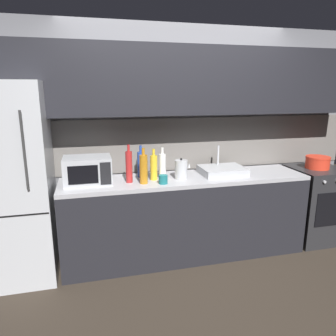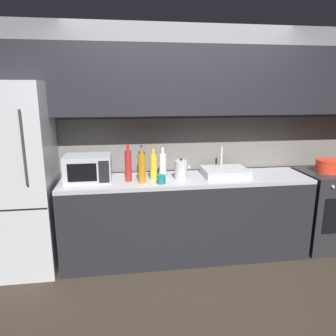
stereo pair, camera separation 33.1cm
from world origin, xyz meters
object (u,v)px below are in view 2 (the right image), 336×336
(wine_bottle_red, at_px, (128,166))
(mug_teal, at_px, (161,179))
(oven_range, at_px, (325,209))
(wine_bottle_blue, at_px, (142,163))
(refrigerator, at_px, (18,180))
(wine_bottle_yellow, at_px, (153,167))
(cooking_pot, at_px, (328,166))
(wine_bottle_amber, at_px, (142,168))
(microwave, at_px, (88,168))
(kettle, at_px, (181,170))
(wine_bottle_white, at_px, (163,165))

(wine_bottle_red, bearing_deg, mug_teal, -22.52)
(oven_range, height_order, wine_bottle_blue, wine_bottle_blue)
(refrigerator, height_order, wine_bottle_red, refrigerator)
(wine_bottle_yellow, bearing_deg, cooking_pot, 0.35)
(wine_bottle_amber, distance_m, mug_teal, 0.22)
(refrigerator, xyz_separation_m, microwave, (0.68, 0.02, 0.09))
(mug_teal, bearing_deg, cooking_pot, 5.18)
(kettle, relative_size, wine_bottle_white, 0.68)
(refrigerator, bearing_deg, microwave, 1.55)
(wine_bottle_white, height_order, cooking_pot, wine_bottle_white)
(oven_range, relative_size, wine_bottle_red, 2.34)
(refrigerator, distance_m, oven_range, 3.39)
(wine_bottle_blue, height_order, mug_teal, wine_bottle_blue)
(wine_bottle_white, distance_m, wine_bottle_yellow, 0.12)
(wine_bottle_red, distance_m, mug_teal, 0.37)
(wine_bottle_white, xyz_separation_m, wine_bottle_yellow, (-0.10, -0.05, -0.00))
(wine_bottle_red, bearing_deg, wine_bottle_amber, -29.61)
(microwave, xyz_separation_m, cooking_pot, (2.65, -0.02, -0.06))
(wine_bottle_white, xyz_separation_m, wine_bottle_red, (-0.36, -0.08, 0.03))
(wine_bottle_white, xyz_separation_m, mug_teal, (-0.04, -0.22, -0.09))
(wine_bottle_red, relative_size, wine_bottle_yellow, 1.18)
(wine_bottle_amber, height_order, cooking_pot, wine_bottle_amber)
(wine_bottle_red, xyz_separation_m, mug_teal, (0.32, -0.13, -0.12))
(refrigerator, bearing_deg, wine_bottle_yellow, -0.51)
(oven_range, relative_size, microwave, 1.96)
(wine_bottle_amber, bearing_deg, microwave, 165.73)
(wine_bottle_red, xyz_separation_m, wine_bottle_yellow, (0.26, 0.03, -0.03))
(oven_range, bearing_deg, kettle, -178.66)
(microwave, height_order, kettle, microwave)
(wine_bottle_white, bearing_deg, wine_bottle_yellow, -152.06)
(wine_bottle_yellow, distance_m, cooking_pot, 1.99)
(mug_teal, height_order, cooking_pot, cooking_pot)
(wine_bottle_white, bearing_deg, wine_bottle_red, -166.79)
(refrigerator, xyz_separation_m, wine_bottle_amber, (1.22, -0.12, 0.11))
(kettle, distance_m, wine_bottle_yellow, 0.29)
(wine_bottle_blue, distance_m, mug_teal, 0.37)
(refrigerator, height_order, microwave, refrigerator)
(mug_teal, bearing_deg, wine_bottle_amber, 163.11)
(refrigerator, bearing_deg, wine_bottle_amber, -5.55)
(refrigerator, xyz_separation_m, wine_bottle_white, (1.44, 0.04, 0.09))
(kettle, bearing_deg, wine_bottle_blue, 156.08)
(microwave, distance_m, wine_bottle_white, 0.77)
(wine_bottle_blue, bearing_deg, wine_bottle_red, -130.12)
(wine_bottle_red, bearing_deg, wine_bottle_white, 13.21)
(refrigerator, xyz_separation_m, cooking_pot, (3.33, 0.00, 0.03))
(refrigerator, height_order, wine_bottle_blue, refrigerator)
(oven_range, bearing_deg, wine_bottle_blue, 176.34)
(oven_range, xyz_separation_m, wine_bottle_amber, (-2.13, -0.12, 0.60))
(wine_bottle_amber, relative_size, cooking_pot, 1.29)
(wine_bottle_red, relative_size, cooking_pot, 1.39)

